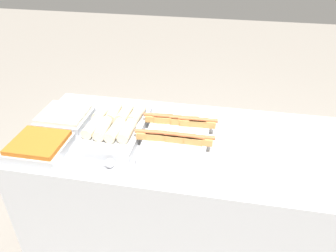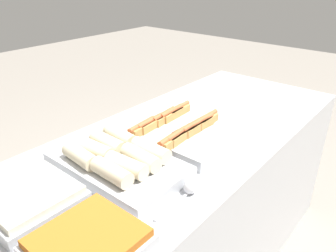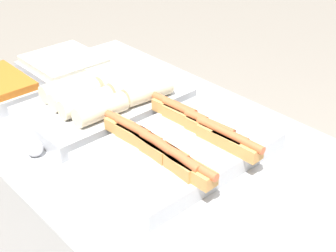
% 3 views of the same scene
% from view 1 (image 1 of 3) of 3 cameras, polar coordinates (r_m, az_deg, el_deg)
% --- Properties ---
extents(ground_plane, '(12.00, 12.00, 0.00)m').
position_cam_1_polar(ground_plane, '(2.37, 3.98, -20.07)').
color(ground_plane, gray).
extents(counter, '(1.89, 0.81, 0.87)m').
position_cam_1_polar(counter, '(2.04, 4.45, -12.67)').
color(counter, '#B7BABF').
rests_on(counter, ground_plane).
extents(tray_hotdogs, '(0.42, 0.51, 0.10)m').
position_cam_1_polar(tray_hotdogs, '(1.75, 1.65, -1.34)').
color(tray_hotdogs, '#B7BABF').
rests_on(tray_hotdogs, counter).
extents(tray_wraps, '(0.31, 0.52, 0.11)m').
position_cam_1_polar(tray_wraps, '(1.83, -9.19, 0.02)').
color(tray_wraps, '#B7BABF').
rests_on(tray_wraps, counter).
extents(tray_side_front, '(0.28, 0.26, 0.07)m').
position_cam_1_polar(tray_side_front, '(1.79, -21.54, -3.34)').
color(tray_side_front, '#B7BABF').
rests_on(tray_side_front, counter).
extents(tray_side_back, '(0.28, 0.26, 0.07)m').
position_cam_1_polar(tray_side_back, '(1.99, -17.54, 1.43)').
color(tray_side_back, '#B7BABF').
rests_on(tray_side_back, counter).
extents(serving_spoon_near, '(0.21, 0.05, 0.05)m').
position_cam_1_polar(serving_spoon_near, '(1.60, -10.55, -6.39)').
color(serving_spoon_near, silver).
rests_on(serving_spoon_near, counter).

